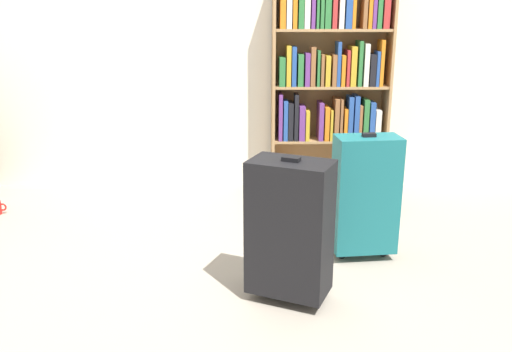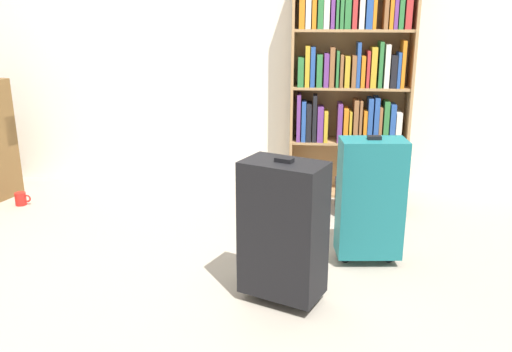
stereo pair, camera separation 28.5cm
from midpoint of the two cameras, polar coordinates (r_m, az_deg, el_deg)
name	(u,v)px [view 2 (the right image)]	position (r m, az deg, el deg)	size (l,w,h in m)	color
ground_plane	(221,296)	(2.80, -0.80, -12.61)	(10.07, 10.07, 0.00)	#9E9384
back_wall	(256,22)	(4.30, 1.93, 15.95)	(5.75, 0.10, 2.60)	silver
bookshelf	(351,75)	(4.16, 11.93, 10.39)	(0.88, 0.25, 1.65)	#A87F51
mug	(21,199)	(4.31, -21.82, -2.28)	(0.12, 0.08, 0.10)	red
storage_box	(368,197)	(3.96, 13.73, -2.16)	(0.46, 0.27, 0.22)	black
suitcase_black	(283,229)	(2.61, 6.01, -5.65)	(0.45, 0.37, 0.74)	black
suitcase_teal	(370,198)	(3.11, 14.55, -2.34)	(0.37, 0.24, 0.74)	#19666B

